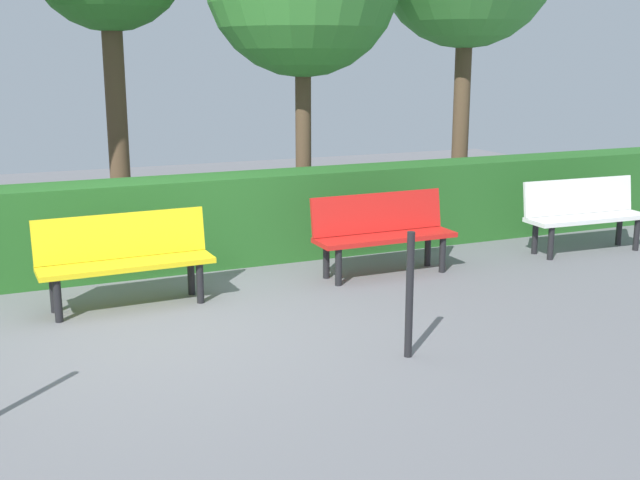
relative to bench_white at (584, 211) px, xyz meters
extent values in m
plane|color=slate|center=(5.18, 0.67, -0.48)|extent=(20.43, 20.43, 0.00)
cube|color=white|center=(0.00, 0.07, -0.07)|extent=(1.56, 0.49, 0.05)
cube|color=white|center=(-0.01, -0.12, 0.17)|extent=(1.55, 0.17, 0.42)
cylinder|color=black|center=(-0.61, 0.25, -0.29)|extent=(0.07, 0.07, 0.39)
cylinder|color=black|center=(-0.63, -0.05, -0.29)|extent=(0.07, 0.07, 0.39)
cylinder|color=black|center=(0.63, 0.20, -0.29)|extent=(0.07, 0.07, 0.39)
cylinder|color=black|center=(0.62, -0.10, -0.29)|extent=(0.07, 0.07, 0.39)
cube|color=red|center=(2.69, 0.02, -0.07)|extent=(1.55, 0.43, 0.05)
cube|color=red|center=(2.69, -0.17, 0.17)|extent=(1.55, 0.12, 0.42)
cylinder|color=black|center=(2.07, 0.16, -0.29)|extent=(0.07, 0.07, 0.39)
cylinder|color=black|center=(2.07, -0.14, -0.29)|extent=(0.07, 0.07, 0.39)
cylinder|color=black|center=(3.31, 0.17, -0.29)|extent=(0.07, 0.07, 0.39)
cylinder|color=black|center=(3.32, -0.13, -0.29)|extent=(0.07, 0.07, 0.39)
cube|color=yellow|center=(5.41, 0.05, -0.07)|extent=(1.60, 0.47, 0.05)
cube|color=yellow|center=(5.42, -0.14, 0.17)|extent=(1.59, 0.15, 0.42)
cylinder|color=black|center=(4.76, 0.18, -0.29)|extent=(0.07, 0.07, 0.39)
cylinder|color=black|center=(4.77, -0.12, -0.29)|extent=(0.07, 0.07, 0.39)
cylinder|color=black|center=(6.05, 0.22, -0.29)|extent=(0.07, 0.07, 0.39)
cylinder|color=black|center=(6.06, -0.08, -0.29)|extent=(0.07, 0.07, 0.39)
cube|color=#266023|center=(4.00, -1.17, 0.02)|extent=(16.43, 0.62, 1.00)
cylinder|color=brown|center=(0.13, -2.50, 0.97)|extent=(0.24, 0.24, 2.90)
cylinder|color=brown|center=(2.65, -2.38, 0.77)|extent=(0.21, 0.21, 2.51)
cylinder|color=brown|center=(4.93, -3.04, 1.01)|extent=(0.26, 0.26, 2.98)
cylinder|color=black|center=(3.63, 2.16, 0.02)|extent=(0.06, 0.06, 1.00)
camera|label=1|loc=(6.56, 7.17, 1.81)|focal=44.05mm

